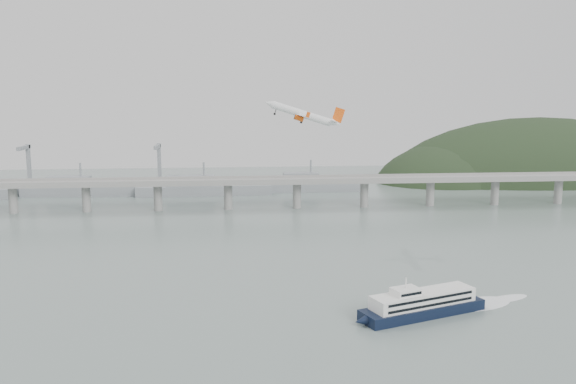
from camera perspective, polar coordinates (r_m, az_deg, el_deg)
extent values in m
plane|color=slate|center=(251.60, 1.18, -10.17)|extent=(900.00, 900.00, 0.00)
cube|color=gray|center=(441.11, -1.74, 1.00)|extent=(800.00, 22.00, 2.20)
cube|color=gray|center=(430.45, -1.66, 1.06)|extent=(800.00, 0.60, 1.80)
cube|color=gray|center=(451.20, -1.83, 1.44)|extent=(800.00, 0.60, 1.80)
cylinder|color=gray|center=(467.67, -24.33, -0.66)|extent=(6.00, 6.00, 21.00)
cylinder|color=gray|center=(453.78, -18.35, -0.58)|extent=(6.00, 6.00, 21.00)
cylinder|color=gray|center=(445.10, -12.07, -0.50)|extent=(6.00, 6.00, 21.00)
cylinder|color=gray|center=(441.94, -5.62, -0.40)|extent=(6.00, 6.00, 21.00)
cylinder|color=gray|center=(444.42, 0.84, -0.31)|extent=(6.00, 6.00, 21.00)
cylinder|color=gray|center=(452.45, 7.15, -0.21)|extent=(6.00, 6.00, 21.00)
cylinder|color=gray|center=(465.74, 13.17, -0.11)|extent=(6.00, 6.00, 21.00)
cylinder|color=gray|center=(483.85, 18.79, -0.01)|extent=(6.00, 6.00, 21.00)
cylinder|color=gray|center=(506.27, 23.97, 0.07)|extent=(6.00, 6.00, 21.00)
ellipsoid|color=black|center=(646.93, 22.10, -0.42)|extent=(320.00, 150.00, 156.00)
ellipsoid|color=black|center=(598.93, 14.48, -0.17)|extent=(140.00, 110.00, 96.00)
cube|color=gray|center=(526.47, -18.75, 0.11)|extent=(95.67, 20.15, 8.00)
cube|color=gray|center=(527.62, -19.80, 0.95)|extent=(33.90, 15.02, 8.00)
cylinder|color=gray|center=(524.27, -18.84, 1.83)|extent=(1.60, 1.60, 14.00)
cube|color=gray|center=(507.48, -7.84, 0.19)|extent=(110.55, 21.43, 8.00)
cube|color=gray|center=(506.90, -9.10, 1.06)|extent=(39.01, 16.73, 8.00)
cylinder|color=gray|center=(505.20, -7.88, 1.98)|extent=(1.60, 1.60, 14.00)
cube|color=gray|center=(521.16, 2.14, 0.51)|extent=(85.00, 13.60, 8.00)
cube|color=gray|center=(518.96, 1.22, 1.37)|extent=(29.75, 11.90, 8.00)
cylinder|color=gray|center=(518.94, 2.15, 2.26)|extent=(1.60, 1.60, 14.00)
cube|color=gray|center=(566.48, -23.07, 2.11)|extent=(3.00, 3.00, 40.00)
cube|color=gray|center=(555.25, -23.50, 3.82)|extent=(3.00, 28.00, 3.00)
cube|color=gray|center=(543.08, -11.94, 2.38)|extent=(3.00, 3.00, 40.00)
cube|color=gray|center=(531.36, -12.13, 4.17)|extent=(3.00, 28.00, 3.00)
cube|color=black|center=(241.91, 12.47, -10.70)|extent=(51.96, 28.90, 4.07)
cone|color=black|center=(226.97, 6.85, -11.91)|extent=(6.17, 5.57, 4.07)
cube|color=white|center=(240.39, 12.51, -9.68)|extent=(43.62, 24.20, 5.09)
cube|color=black|center=(236.18, 13.29, -9.71)|extent=(36.37, 13.40, 1.02)
cube|color=black|center=(236.98, 13.27, -10.27)|extent=(36.37, 13.40, 1.02)
cube|color=black|center=(243.81, 11.77, -9.05)|extent=(36.37, 13.40, 1.02)
cube|color=black|center=(244.59, 11.75, -9.59)|extent=(36.37, 13.40, 1.02)
cube|color=white|center=(234.46, 10.95, -9.12)|extent=(12.00, 10.17, 2.64)
cube|color=black|center=(231.73, 11.48, -9.36)|extent=(8.64, 3.25, 1.02)
cylinder|color=white|center=(233.46, 10.97, -8.36)|extent=(0.65, 0.65, 4.07)
ellipsoid|color=silver|center=(260.21, 17.49, -9.93)|extent=(32.54, 23.80, 0.20)
ellipsoid|color=silver|center=(269.71, 19.75, -9.37)|extent=(23.15, 14.41, 0.20)
cylinder|color=white|center=(325.52, 1.29, 7.34)|extent=(31.88, 10.04, 13.47)
cone|color=white|center=(326.24, -1.80, 8.30)|extent=(6.25, 5.03, 5.34)
cone|color=white|center=(325.85, 4.49, 6.43)|extent=(6.99, 4.71, 5.68)
cube|color=white|center=(325.50, 1.42, 7.09)|extent=(10.24, 39.17, 4.01)
cube|color=white|center=(325.81, 4.35, 6.62)|extent=(5.21, 14.04, 2.04)
cube|color=#EE5510|center=(325.94, 4.74, 7.19)|extent=(7.13, 1.15, 8.61)
cylinder|color=#EE5510|center=(331.77, 1.06, 6.90)|extent=(5.75, 3.56, 3.97)
cylinder|color=black|center=(331.81, 0.66, 7.03)|extent=(1.53, 2.73, 2.63)
cube|color=white|center=(331.78, 1.12, 7.09)|extent=(3.14, 0.67, 2.17)
cylinder|color=#EE5510|center=(319.24, 1.03, 6.92)|extent=(5.75, 3.56, 3.97)
cylinder|color=black|center=(319.28, 0.62, 7.05)|extent=(1.53, 2.73, 2.63)
cube|color=white|center=(319.24, 1.10, 7.11)|extent=(3.14, 0.67, 2.17)
cylinder|color=black|center=(328.45, 1.31, 6.74)|extent=(1.26, 0.49, 2.75)
cylinder|color=black|center=(328.45, 1.25, 6.53)|extent=(1.62, 0.63, 1.59)
cylinder|color=black|center=(322.52, 1.31, 6.75)|extent=(1.26, 0.49, 2.75)
cylinder|color=black|center=(322.52, 1.24, 6.53)|extent=(1.62, 0.63, 1.59)
cylinder|color=black|center=(325.94, -1.19, 7.52)|extent=(1.26, 0.49, 2.75)
cylinder|color=black|center=(325.94, -1.26, 7.31)|extent=(1.62, 0.63, 1.59)
cube|color=#EE5510|center=(344.87, 1.87, 7.16)|extent=(2.58, 0.50, 3.16)
cube|color=#EE5510|center=(306.13, 1.89, 7.24)|extent=(2.58, 0.50, 3.16)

